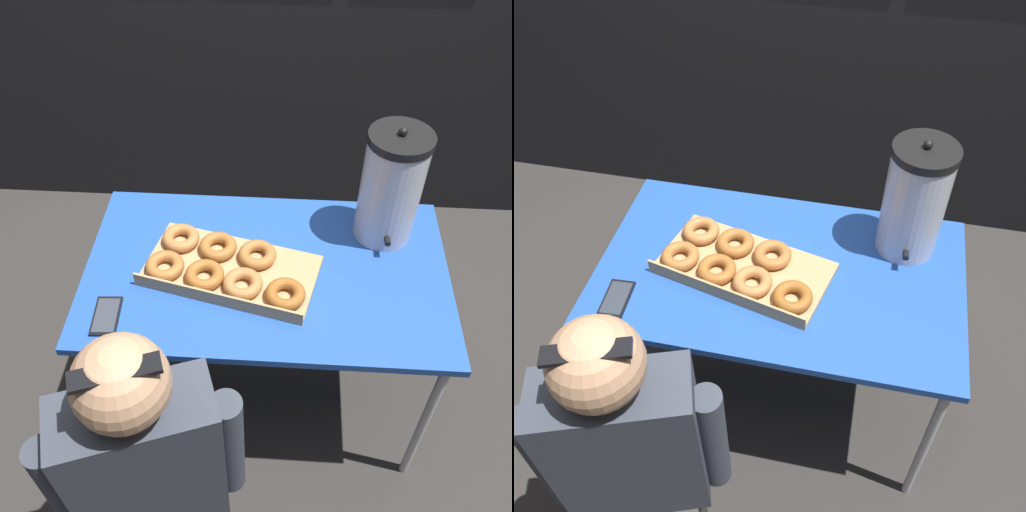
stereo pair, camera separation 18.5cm
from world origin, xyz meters
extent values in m
plane|color=#2D2B28|center=(0.00, 0.00, 0.00)|extent=(12.00, 12.00, 0.00)
cube|color=#1E479E|center=(0.00, 0.00, 0.76)|extent=(1.21, 0.72, 0.03)
cylinder|color=#ADADB2|center=(-0.56, -0.31, 0.37)|extent=(0.03, 0.03, 0.75)
cylinder|color=#ADADB2|center=(0.56, -0.31, 0.37)|extent=(0.03, 0.03, 0.75)
cylinder|color=#ADADB2|center=(-0.56, 0.31, 0.37)|extent=(0.03, 0.03, 0.75)
cylinder|color=#ADADB2|center=(0.56, 0.31, 0.37)|extent=(0.03, 0.03, 0.75)
cube|color=tan|center=(-0.12, -0.02, 0.78)|extent=(0.61, 0.41, 0.02)
cube|color=tan|center=(-0.15, -0.16, 0.81)|extent=(0.54, 0.14, 0.04)
torus|color=#9B5E2B|center=(-0.33, -0.04, 0.81)|extent=(0.14, 0.14, 0.04)
torus|color=#935623|center=(-0.20, -0.07, 0.81)|extent=(0.16, 0.16, 0.04)
torus|color=#A76A37|center=(-0.07, -0.10, 0.81)|extent=(0.17, 0.17, 0.04)
torus|color=brown|center=(0.07, -0.13, 0.81)|extent=(0.18, 0.18, 0.04)
torus|color=#A56835|center=(-0.30, 0.09, 0.81)|extent=(0.17, 0.17, 0.04)
torus|color=#975A27|center=(-0.17, 0.06, 0.81)|extent=(0.15, 0.15, 0.04)
torus|color=#9C5F2C|center=(-0.03, 0.03, 0.81)|extent=(0.16, 0.16, 0.04)
cylinder|color=#B7B7BC|center=(0.40, 0.20, 0.96)|extent=(0.20, 0.20, 0.38)
cylinder|color=black|center=(0.40, 0.20, 1.17)|extent=(0.21, 0.21, 0.03)
sphere|color=black|center=(0.40, 0.20, 1.19)|extent=(0.03, 0.03, 0.03)
cylinder|color=black|center=(0.40, 0.10, 0.84)|extent=(0.02, 0.05, 0.02)
cube|color=black|center=(-0.48, -0.23, 0.78)|extent=(0.09, 0.15, 0.01)
cube|color=#2D333D|center=(-0.48, -0.23, 0.78)|extent=(0.07, 0.13, 0.00)
cube|color=#333842|center=(-0.28, -0.66, 0.74)|extent=(0.42, 0.29, 0.56)
sphere|color=tan|center=(-0.28, -0.66, 1.12)|extent=(0.22, 0.22, 0.22)
cube|color=black|center=(-0.27, -0.69, 1.21)|extent=(0.19, 0.11, 0.01)
cylinder|color=#333842|center=(-0.07, -0.59, 0.71)|extent=(0.09, 0.09, 0.45)
cylinder|color=#333842|center=(-0.48, -0.74, 0.71)|extent=(0.09, 0.09, 0.45)
camera|label=1|loc=(0.05, -1.27, 2.18)|focal=40.00mm
camera|label=2|loc=(0.23, -1.25, 2.18)|focal=40.00mm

